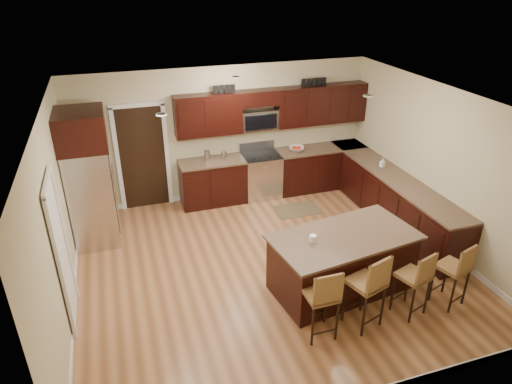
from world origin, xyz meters
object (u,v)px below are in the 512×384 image
object	(u,v)px
refrigerator	(89,177)
stool_extra	(457,268)
range	(261,175)
island	(342,264)
stool_mid	(370,284)
stool_left	(323,296)
stool_right	(417,277)

from	to	relation	value
refrigerator	stool_extra	xyz separation A→B (m)	(4.78, -3.40, -0.58)
refrigerator	stool_extra	bearing A→B (deg)	-35.45
refrigerator	stool_extra	world-z (taller)	refrigerator
range	island	size ratio (longest dim) A/B	0.50
refrigerator	range	bearing A→B (deg)	12.93
stool_mid	stool_extra	bearing A→B (deg)	-16.95
island	stool_extra	size ratio (longest dim) A/B	2.20
range	stool_left	bearing A→B (deg)	-97.80
island	stool_extra	bearing A→B (deg)	-40.27
range	stool_extra	size ratio (longest dim) A/B	1.09
refrigerator	island	bearing A→B (deg)	-36.59
range	stool_right	size ratio (longest dim) A/B	1.09
stool_mid	refrigerator	world-z (taller)	refrigerator
island	stool_right	size ratio (longest dim) A/B	2.20
range	refrigerator	world-z (taller)	refrigerator
stool_mid	stool_left	bearing A→B (deg)	162.74
stool_extra	stool_left	bearing A→B (deg)	162.65
stool_left	stool_extra	distance (m)	2.05
island	stool_mid	world-z (taller)	stool_mid
stool_mid	stool_right	world-z (taller)	stool_mid
island	stool_right	xyz separation A→B (m)	(0.67, -0.84, 0.20)
stool_left	stool_extra	bearing A→B (deg)	0.21
stool_right	refrigerator	bearing A→B (deg)	123.00
refrigerator	stool_extra	distance (m)	5.89
range	stool_left	size ratio (longest dim) A/B	1.05
range	stool_mid	bearing A→B (deg)	-88.70
stool_left	stool_mid	bearing A→B (deg)	-0.00
stool_left	stool_mid	size ratio (longest dim) A/B	0.94
stool_mid	range	bearing A→B (deg)	74.09
stool_mid	island	bearing A→B (deg)	68.88
stool_left	stool_right	size ratio (longest dim) A/B	1.04
island	stool_left	xyz separation A→B (m)	(-0.72, -0.84, 0.23)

